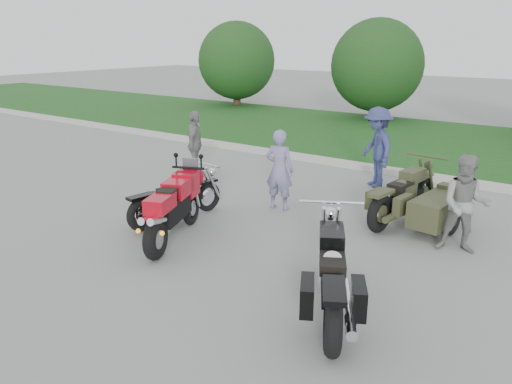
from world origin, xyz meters
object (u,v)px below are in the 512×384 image
Objects in this scene: cruiser_right at (332,279)px; person_stripe at (279,170)px; sportbike_red at (173,207)px; cruiser_sidecar at (422,204)px; person_back at (195,144)px; person_grey at (466,205)px; person_denim at (377,147)px; cruiser_left at (173,200)px.

person_stripe is at bearing 103.30° from cruiser_right.
cruiser_sidecar is at bearing 22.17° from sportbike_red.
person_back reaches higher than cruiser_right.
person_back is at bearing -24.51° from person_stripe.
person_stripe is at bearing -138.36° from person_back.
person_denim is at bearing 117.76° from person_grey.
cruiser_left is 2.13m from person_stripe.
person_stripe is 2.75m from person_denim.
person_back is at bearing 105.03° from sportbike_red.
cruiser_right is 4.00m from person_stripe.
cruiser_right is at bearing 124.57° from person_stripe.
person_stripe reaches higher than cruiser_right.
person_denim is (0.90, 2.60, 0.10)m from person_stripe.
cruiser_left is at bearing 112.66° from sportbike_red.
person_stripe is at bearing 162.85° from person_grey.
sportbike_red is 1.32× the size of person_grey.
person_grey reaches higher than cruiser_left.
sportbike_red is 2.46m from person_stripe.
person_back is (-6.50, 0.97, 0.00)m from person_grey.
sportbike_red is 4.36m from cruiser_sidecar.
person_back is at bearing 155.21° from person_grey.
cruiser_sidecar is 1.31× the size of person_denim.
cruiser_left is 3.27m from person_back.
person_denim is (-1.79, 5.55, 0.41)m from cruiser_right.
person_grey is 6.57m from person_back.
cruiser_sidecar is 1.51× the size of person_grey.
sportbike_red is 0.88× the size of cruiser_sidecar.
person_grey is 3.69m from person_denim.
person_stripe reaches higher than sportbike_red.
person_grey is at bearing 8.32° from sportbike_red.
person_stripe reaches higher than person_back.
cruiser_sidecar is 1.17m from person_grey.
person_denim reaches higher than sportbike_red.
person_grey is (0.86, -0.70, 0.36)m from cruiser_sidecar.
person_stripe is 3.18m from person_back.
cruiser_right is 5.84m from person_denim.
cruiser_right is 1.25× the size of person_denim.
person_denim reaches higher than person_stripe.
sportbike_red is at bearing -128.29° from cruiser_sidecar.
person_grey is at bearing 171.45° from person_stripe.
person_back reaches higher than cruiser_sidecar.
cruiser_sidecar is at bearing -124.25° from person_back.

